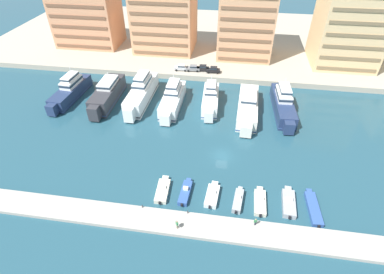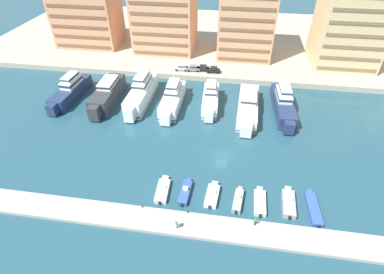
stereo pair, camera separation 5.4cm
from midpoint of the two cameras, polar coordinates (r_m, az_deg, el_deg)
The scene contains 29 objects.
ground_plane at distance 64.08m, azimuth 5.78°, elevation -3.57°, with size 400.00×400.00×0.00m, color #234C5B.
quay_promenade at distance 122.99m, azimuth 8.19°, elevation 17.98°, with size 180.00×70.00×1.62m, color #ADA38E.
pier_dock at distance 51.45m, azimuth 4.26°, elevation -16.93°, with size 120.00×4.72×0.67m, color #A8A399.
yacht_navy_far_left at distance 88.51m, azimuth -22.12°, elevation 8.23°, with size 5.16×19.10×8.04m.
yacht_charcoal_left at distance 83.38m, azimuth -15.80°, elevation 7.91°, with size 4.93×19.57×7.44m.
yacht_white_mid_left at distance 81.57m, azimuth -9.58°, elevation 8.41°, with size 4.77×21.20×8.93m.
yacht_white_center_left at distance 78.79m, azimuth -3.69°, elevation 7.38°, with size 4.51×18.75×7.98m.
yacht_white_center at distance 78.69m, azimuth 3.58°, elevation 7.32°, with size 4.62×16.24×7.84m.
yacht_ivory_center_right at distance 77.16m, azimuth 10.62°, elevation 5.80°, with size 5.45×21.30×6.65m.
yacht_navy_mid_right at distance 79.74m, azimuth 17.02°, elevation 6.12°, with size 5.30×20.49×8.15m.
motorboat_cream_far_left at distance 56.55m, azimuth -5.58°, elevation -10.03°, with size 2.47×6.72×1.28m.
motorboat_blue_left at distance 55.90m, azimuth -1.25°, elevation -10.45°, with size 1.91×6.60×1.57m.
motorboat_white_mid_left at distance 55.56m, azimuth 3.91°, elevation -10.97°, with size 2.52×6.28×1.40m.
motorboat_grey_center_left at distance 55.24m, azimuth 8.78°, elevation -11.81°, with size 2.05×6.03×1.43m.
motorboat_cream_center at distance 55.81m, azimuth 12.82°, elevation -11.95°, with size 2.06×6.67×1.37m.
motorboat_grey_center_right at distance 56.90m, azimuth 17.94°, elevation -11.81°, with size 2.46×7.15×1.48m.
motorboat_blue_mid_right at distance 57.78m, azimuth 22.12°, elevation -12.40°, with size 2.22×8.33×0.84m.
car_silver_far_left at distance 94.35m, azimuth -2.03°, elevation 13.13°, with size 4.18×2.08×1.80m.
car_grey_left at distance 93.90m, azimuth 0.26°, elevation 13.03°, with size 4.22×2.17×1.80m.
car_black_mid_left at distance 93.98m, azimuth 2.08°, elevation 13.02°, with size 4.22×2.18×1.80m.
car_black_center_left at distance 93.08m, azimuth 4.14°, elevation 12.69°, with size 4.18×2.08×1.80m.
apartment_block_far_left at distance 117.85m, azimuth -19.34°, elevation 21.08°, with size 21.71×14.35×22.09m.
apartment_block_left at distance 108.65m, azimuth -5.10°, elevation 21.27°, with size 20.07×17.72×21.02m.
apartment_block_mid_left at distance 103.63m, azimuth 10.45°, elevation 21.73°, with size 17.40×16.77×26.97m.
apartment_block_center_left at distance 106.39m, azimuth 28.15°, elevation 19.21°, with size 18.80×17.87×29.21m.
pedestrian_near_edge at distance 51.57m, azimuth 12.02°, elevation -15.46°, with size 0.56×0.37×1.57m.
pedestrian_mid_deck at distance 50.15m, azimuth -2.87°, elevation -16.22°, with size 0.50×0.54×1.77m.
bollard_west at distance 53.90m, azimuth -9.44°, elevation -12.86°, with size 0.20×0.20×0.61m.
bollard_west_mid at distance 52.46m, azimuth -0.82°, elevation -14.05°, with size 0.20×0.20×0.61m.
Camera 2 is at (0.85, -48.02, 42.43)m, focal length 28.00 mm.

